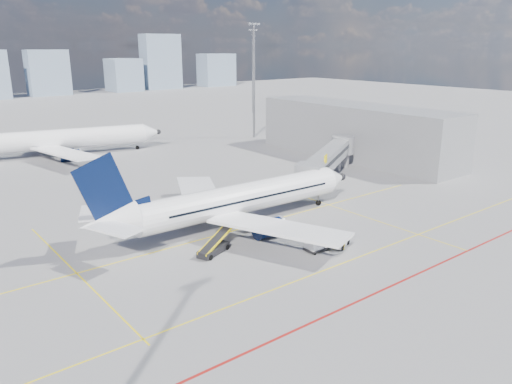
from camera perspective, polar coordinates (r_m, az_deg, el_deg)
ground at (r=53.29m, az=4.05°, el=-6.41°), size 420.00×420.00×0.00m
apron_markings at (r=50.34m, az=6.57°, el=-7.89°), size 90.00×35.12×0.01m
jet_bridge at (r=79.54m, az=8.50°, el=3.96°), size 23.55×15.78×6.30m
terminal_block at (r=97.32m, az=11.35°, el=6.84°), size 10.00×42.00×10.00m
floodlight_mast_ne at (r=115.93m, az=-0.24°, el=12.91°), size 3.20×0.61×25.45m
floodlight_mast_far at (r=160.08m, az=-0.35°, el=13.87°), size 3.20×0.61×25.45m
main_aircraft at (r=58.13m, az=-2.67°, el=-1.03°), size 36.64×31.92×10.80m
second_aircraft at (r=103.86m, az=-21.57°, el=5.60°), size 38.94×33.53×11.49m
baggage_tug at (r=53.89m, az=9.45°, el=-5.38°), size 2.84×2.31×1.74m
cargo_dolly at (r=52.77m, az=7.31°, el=-5.54°), size 3.42×1.54×1.87m
belt_loader at (r=51.89m, az=-4.80°, el=-6.35°), size 5.78×3.34×2.36m
ramp_worker at (r=53.43m, az=10.03°, el=-5.63°), size 0.65×0.71×1.63m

